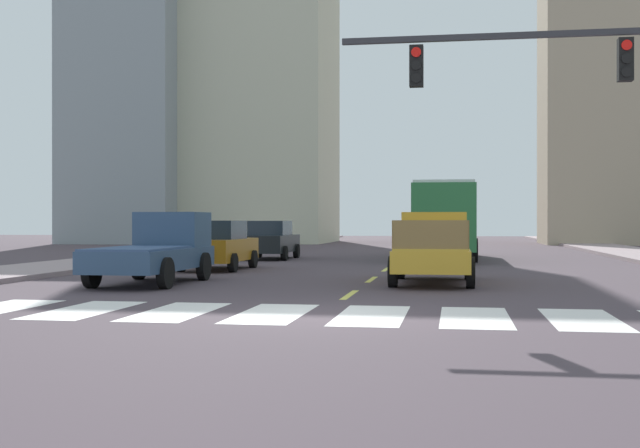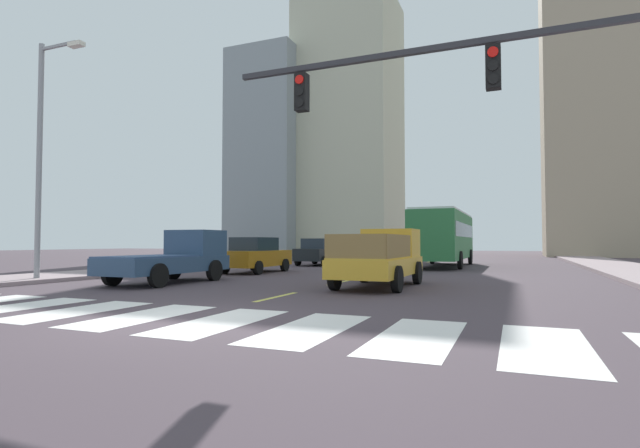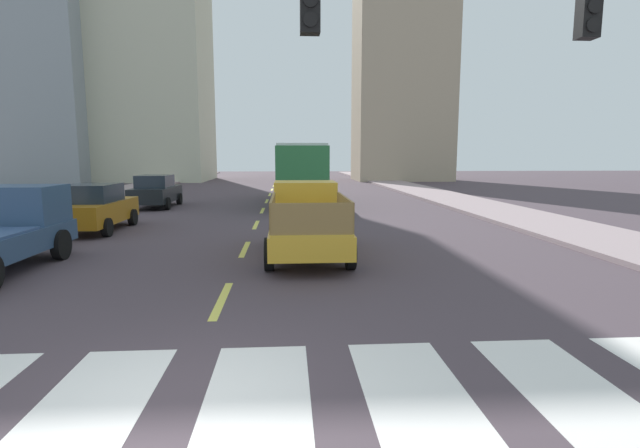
% 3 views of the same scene
% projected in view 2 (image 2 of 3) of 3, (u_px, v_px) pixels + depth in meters
% --- Properties ---
extents(ground_plane, '(160.00, 160.00, 0.00)m').
position_uv_depth(ground_plane, '(181.00, 319.00, 9.21)').
color(ground_plane, '#483B43').
extents(sidewalk_left, '(3.68, 110.00, 0.15)m').
position_uv_depth(sidewalk_left, '(218.00, 264.00, 30.21)').
color(sidewalk_left, gray).
rests_on(sidewalk_left, ground).
extents(crosswalk_stripe_2, '(1.21, 3.30, 0.01)m').
position_uv_depth(crosswalk_stripe_2, '(19.00, 307.00, 10.94)').
color(crosswalk_stripe_2, silver).
rests_on(crosswalk_stripe_2, ground).
extents(crosswalk_stripe_3, '(1.21, 3.30, 0.01)m').
position_uv_depth(crosswalk_stripe_3, '(77.00, 311.00, 10.25)').
color(crosswalk_stripe_3, silver).
rests_on(crosswalk_stripe_3, ground).
extents(crosswalk_stripe_4, '(1.21, 3.30, 0.01)m').
position_uv_depth(crosswalk_stripe_4, '(144.00, 316.00, 9.56)').
color(crosswalk_stripe_4, silver).
rests_on(crosswalk_stripe_4, ground).
extents(crosswalk_stripe_5, '(1.21, 3.30, 0.01)m').
position_uv_depth(crosswalk_stripe_5, '(221.00, 322.00, 8.86)').
color(crosswalk_stripe_5, silver).
rests_on(crosswalk_stripe_5, ground).
extents(crosswalk_stripe_6, '(1.21, 3.30, 0.01)m').
position_uv_depth(crosswalk_stripe_6, '(311.00, 328.00, 8.17)').
color(crosswalk_stripe_6, silver).
rests_on(crosswalk_stripe_6, ground).
extents(crosswalk_stripe_7, '(1.21, 3.30, 0.01)m').
position_uv_depth(crosswalk_stripe_7, '(417.00, 336.00, 7.48)').
color(crosswalk_stripe_7, silver).
rests_on(crosswalk_stripe_7, ground).
extents(crosswalk_stripe_8, '(1.21, 3.30, 0.01)m').
position_uv_depth(crosswalk_stripe_8, '(546.00, 346.00, 6.78)').
color(crosswalk_stripe_8, silver).
rests_on(crosswalk_stripe_8, ground).
extents(lane_dash_0, '(0.16, 2.40, 0.01)m').
position_uv_depth(lane_dash_0, '(277.00, 297.00, 12.91)').
color(lane_dash_0, '#D9CD51').
rests_on(lane_dash_0, ground).
extents(lane_dash_1, '(0.16, 2.40, 0.01)m').
position_uv_depth(lane_dash_1, '(339.00, 282.00, 17.53)').
color(lane_dash_1, '#D9CD51').
rests_on(lane_dash_1, ground).
extents(lane_dash_2, '(0.16, 2.40, 0.01)m').
position_uv_depth(lane_dash_2, '(376.00, 274.00, 22.15)').
color(lane_dash_2, '#D9CD51').
rests_on(lane_dash_2, ground).
extents(lane_dash_3, '(0.16, 2.40, 0.01)m').
position_uv_depth(lane_dash_3, '(400.00, 269.00, 26.77)').
color(lane_dash_3, '#D9CD51').
rests_on(lane_dash_3, ground).
extents(lane_dash_4, '(0.16, 2.40, 0.01)m').
position_uv_depth(lane_dash_4, '(417.00, 265.00, 31.40)').
color(lane_dash_4, '#D9CD51').
rests_on(lane_dash_4, ground).
extents(lane_dash_5, '(0.16, 2.40, 0.01)m').
position_uv_depth(lane_dash_5, '(430.00, 262.00, 36.02)').
color(lane_dash_5, '#D9CD51').
rests_on(lane_dash_5, ground).
extents(lane_dash_6, '(0.16, 2.40, 0.01)m').
position_uv_depth(lane_dash_6, '(439.00, 260.00, 40.64)').
color(lane_dash_6, '#D9CD51').
rests_on(lane_dash_6, ground).
extents(lane_dash_7, '(0.16, 2.40, 0.01)m').
position_uv_depth(lane_dash_7, '(447.00, 258.00, 45.26)').
color(lane_dash_7, '#D9CD51').
rests_on(lane_dash_7, ground).
extents(pickup_stakebed, '(2.18, 5.20, 1.96)m').
position_uv_depth(pickup_stakebed, '(382.00, 258.00, 16.24)').
color(pickup_stakebed, gold).
rests_on(pickup_stakebed, ground).
extents(pickup_dark, '(2.18, 5.20, 1.96)m').
position_uv_depth(pickup_dark, '(176.00, 257.00, 17.74)').
color(pickup_dark, navy).
rests_on(pickup_dark, ground).
extents(city_bus, '(2.72, 10.80, 3.32)m').
position_uv_depth(city_bus, '(444.00, 235.00, 29.26)').
color(city_bus, '#2A6E3B').
rests_on(city_bus, ground).
extents(sedan_near_right, '(2.02, 4.40, 1.72)m').
position_uv_depth(sedan_near_right, '(319.00, 252.00, 30.82)').
color(sedan_near_right, black).
rests_on(sedan_near_right, ground).
extents(sedan_near_left, '(2.02, 4.40, 1.72)m').
position_uv_depth(sedan_near_left, '(256.00, 255.00, 23.32)').
color(sedan_near_left, '#A96B14').
rests_on(sedan_near_left, ground).
extents(traffic_signal_gantry, '(10.23, 0.27, 6.00)m').
position_uv_depth(traffic_signal_gantry, '(565.00, 91.00, 8.69)').
color(traffic_signal_gantry, '#2D2D33').
rests_on(traffic_signal_gantry, ground).
extents(streetlight_left, '(2.20, 0.28, 9.00)m').
position_uv_depth(streetlight_left, '(42.00, 149.00, 17.84)').
color(streetlight_left, gray).
rests_on(streetlight_left, ground).
extents(tower_tall_centre, '(10.27, 7.52, 45.26)m').
position_uv_depth(tower_tall_centre, '(595.00, 39.00, 49.44)').
color(tower_tall_centre, tan).
rests_on(tower_tall_centre, ground).
extents(block_mid_left, '(11.77, 11.24, 32.60)m').
position_uv_depth(block_mid_left, '(350.00, 126.00, 60.85)').
color(block_mid_left, beige).
rests_on(block_mid_left, ground).
extents(block_mid_right, '(8.80, 10.73, 25.55)m').
position_uv_depth(block_mid_right, '(275.00, 155.00, 61.65)').
color(block_mid_right, gray).
rests_on(block_mid_right, ground).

